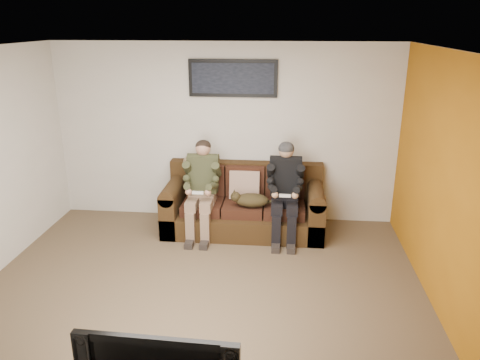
# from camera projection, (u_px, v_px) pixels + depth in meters

# --- Properties ---
(floor) EXTENTS (5.00, 5.00, 0.00)m
(floor) POSITION_uv_depth(u_px,v_px,m) (200.00, 296.00, 5.13)
(floor) COLOR brown
(floor) RESTS_ON ground
(ceiling) EXTENTS (5.00, 5.00, 0.00)m
(ceiling) POSITION_uv_depth(u_px,v_px,m) (192.00, 51.00, 4.29)
(ceiling) COLOR silver
(ceiling) RESTS_ON ground
(wall_back) EXTENTS (5.00, 0.00, 5.00)m
(wall_back) POSITION_uv_depth(u_px,v_px,m) (225.00, 134.00, 6.83)
(wall_back) COLOR beige
(wall_back) RESTS_ON ground
(wall_front) EXTENTS (5.00, 0.00, 5.00)m
(wall_front) POSITION_uv_depth(u_px,v_px,m) (121.00, 319.00, 2.59)
(wall_front) COLOR beige
(wall_front) RESTS_ON ground
(wall_right) EXTENTS (0.00, 4.50, 4.50)m
(wall_right) POSITION_uv_depth(u_px,v_px,m) (453.00, 193.00, 4.48)
(wall_right) COLOR beige
(wall_right) RESTS_ON ground
(accent_wall_right) EXTENTS (0.00, 4.50, 4.50)m
(accent_wall_right) POSITION_uv_depth(u_px,v_px,m) (452.00, 193.00, 4.48)
(accent_wall_right) COLOR #A86310
(accent_wall_right) RESTS_ON ground
(sofa) EXTENTS (2.23, 0.96, 0.91)m
(sofa) POSITION_uv_depth(u_px,v_px,m) (244.00, 206.00, 6.71)
(sofa) COLOR #362310
(sofa) RESTS_ON ground
(throw_pillow) EXTENTS (0.43, 0.20, 0.42)m
(throw_pillow) POSITION_uv_depth(u_px,v_px,m) (245.00, 185.00, 6.65)
(throw_pillow) COLOR #A4806B
(throw_pillow) RESTS_ON sofa
(throw_blanket) EXTENTS (0.46, 0.22, 0.08)m
(throw_blanket) POSITION_uv_depth(u_px,v_px,m) (200.00, 161.00, 6.85)
(throw_blanket) COLOR tan
(throw_blanket) RESTS_ON sofa
(person_left) EXTENTS (0.51, 0.87, 1.30)m
(person_left) POSITION_uv_depth(u_px,v_px,m) (202.00, 183.00, 6.46)
(person_left) COLOR #896B55
(person_left) RESTS_ON sofa
(person_right) EXTENTS (0.51, 0.86, 1.31)m
(person_right) POSITION_uv_depth(u_px,v_px,m) (285.00, 186.00, 6.36)
(person_right) COLOR black
(person_right) RESTS_ON sofa
(cat) EXTENTS (0.66, 0.26, 0.24)m
(cat) POSITION_uv_depth(u_px,v_px,m) (250.00, 200.00, 6.37)
(cat) COLOR #43361A
(cat) RESTS_ON sofa
(framed_poster) EXTENTS (1.25, 0.05, 0.52)m
(framed_poster) POSITION_uv_depth(u_px,v_px,m) (233.00, 78.00, 6.52)
(framed_poster) COLOR black
(framed_poster) RESTS_ON wall_back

